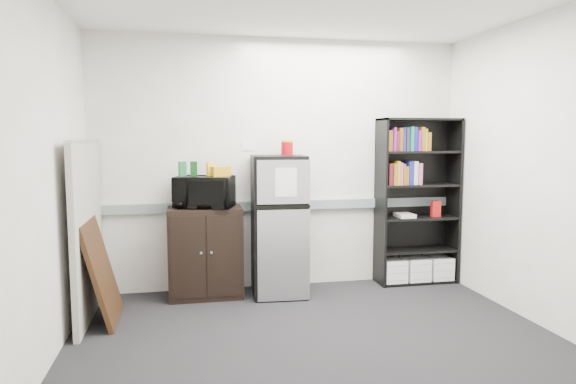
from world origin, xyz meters
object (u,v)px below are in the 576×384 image
Objects in this scene: cubicle_partition at (87,230)px; microwave at (204,192)px; refrigerator at (279,226)px; bookshelf at (417,202)px; cabinet at (205,252)px.

cubicle_partition reaches higher than microwave.
microwave is at bearing 178.72° from refrigerator.
microwave is at bearing -178.05° from bookshelf.
microwave reaches higher than cabinet.
refrigerator is (0.76, -0.06, -0.36)m from microwave.
refrigerator is at bearing 11.60° from microwave.
bookshelf is at bearing 1.56° from cabinet.
bookshelf is 1.27× the size of refrigerator.
bookshelf is 1.98× the size of cabinet.
microwave is (-2.36, -0.08, 0.18)m from bookshelf.
cabinet is at bearing 177.53° from refrigerator.
cabinet is at bearing -178.44° from bookshelf.
cabinet is at bearing 106.46° from microwave.
microwave is at bearing 20.81° from cubicle_partition.
bookshelf is 3.24× the size of microwave.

